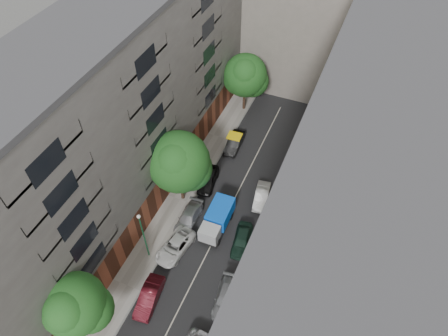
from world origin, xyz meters
The scene contains 21 objects.
ground centered at (0.00, 0.00, 0.00)m, with size 120.00×120.00×0.00m, color #4C4C49.
road_surface centered at (0.00, 0.00, 0.01)m, with size 8.00×44.00×0.02m, color black.
sidewalk_left centered at (-5.50, 0.00, 0.07)m, with size 3.00×44.00×0.15m, color gray.
sidewalk_right centered at (5.50, 0.00, 0.07)m, with size 3.00×44.00×0.15m, color gray.
building_left centered at (-11.00, 0.00, 10.00)m, with size 8.00×44.00×20.00m, color #4C4A47.
building_right centered at (11.00, 0.00, 10.00)m, with size 8.00×44.00×20.00m, color #BFB094.
building_endcap centered at (0.00, 28.00, 9.00)m, with size 18.00×12.00×18.00m, color slate.
tarp_truck centered at (-0.30, -1.62, 1.33)m, with size 2.22×5.27×2.42m.
car_left_1 centered at (-2.80, -11.40, 0.72)m, with size 1.51×4.34×1.43m, color #480E16.
car_left_2 centered at (-3.05, -5.80, 0.67)m, with size 2.22×4.82×1.34m, color silver.
car_left_3 centered at (-3.34, -2.20, 0.67)m, with size 1.88×4.63×1.34m, color #BCBBC1.
car_left_4 centered at (-3.60, 3.40, 0.74)m, with size 1.74×4.33×1.48m, color black.
car_left_5 centered at (-3.05, 10.12, 0.73)m, with size 1.54×4.42×1.46m, color black.
car_right_1 centered at (3.60, -8.80, 0.65)m, with size 1.81×4.46×1.29m, color slate.
car_right_2 centered at (2.80, -2.60, 0.73)m, with size 1.71×4.26×1.45m, color black.
car_right_3 centered at (2.80, 3.49, 0.67)m, with size 1.42×4.08×1.34m, color silver.
tree_near centered at (-5.92, -15.92, 5.52)m, with size 5.26×4.98×8.14m.
tree_mid centered at (-5.22, 0.26, 5.80)m, with size 6.53×6.43×9.02m.
tree_far centered at (-4.50, 17.44, 5.35)m, with size 5.80×5.60×8.15m.
lamp_post centered at (-5.21, -7.39, 4.24)m, with size 0.36×0.36×6.67m.
pedestrian centered at (4.82, 6.12, 0.93)m, with size 0.57×0.37×1.57m, color black.
Camera 1 is at (9.44, -23.21, 35.16)m, focal length 32.00 mm.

